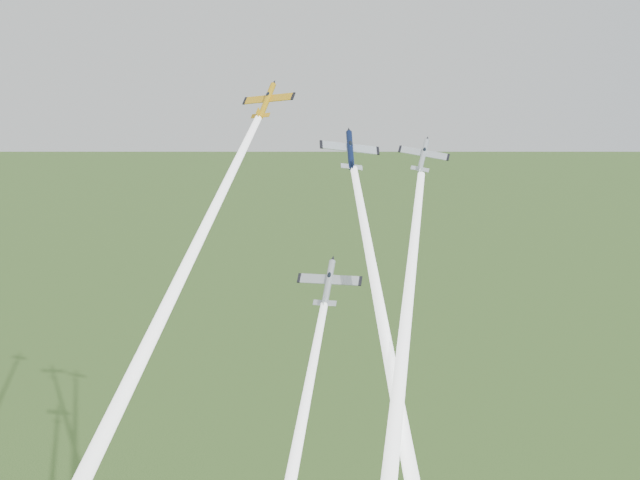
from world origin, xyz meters
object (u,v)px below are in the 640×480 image
at_px(plane_navy, 350,150).
at_px(plane_silver_low, 329,283).
at_px(plane_silver_right, 423,155).
at_px(plane_yellow, 267,101).

height_order(plane_navy, plane_silver_low, plane_navy).
height_order(plane_navy, plane_silver_right, plane_navy).
bearing_deg(plane_silver_right, plane_navy, 172.54).
xyz_separation_m(plane_navy, plane_silver_low, (-2.65, -9.01, -16.21)).
distance_m(plane_navy, plane_silver_low, 18.73).
distance_m(plane_silver_right, plane_silver_low, 21.00).
height_order(plane_yellow, plane_silver_right, plane_yellow).
bearing_deg(plane_navy, plane_silver_right, -28.79).
xyz_separation_m(plane_yellow, plane_navy, (11.53, -2.28, -6.49)).
relative_size(plane_navy, plane_silver_right, 1.24).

